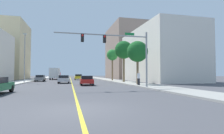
% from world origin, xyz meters
% --- Properties ---
extents(ground, '(192.00, 192.00, 0.00)m').
position_xyz_m(ground, '(0.00, 42.00, 0.00)').
color(ground, '#47474C').
extents(sidewalk_left, '(3.54, 168.00, 0.15)m').
position_xyz_m(sidewalk_left, '(-9.54, 42.00, 0.07)').
color(sidewalk_left, beige).
rests_on(sidewalk_left, ground).
extents(sidewalk_right, '(3.54, 168.00, 0.15)m').
position_xyz_m(sidewalk_right, '(9.54, 42.00, 0.07)').
color(sidewalk_right, '#9E9B93').
rests_on(sidewalk_right, ground).
extents(lane_marking_center, '(0.16, 144.00, 0.01)m').
position_xyz_m(lane_marking_center, '(0.00, 42.00, 0.00)').
color(lane_marking_center, yellow).
rests_on(lane_marking_center, ground).
extents(building_right_near, '(10.43, 20.25, 11.23)m').
position_xyz_m(building_right_near, '(18.60, 26.81, 5.61)').
color(building_right_near, silver).
rests_on(building_right_near, ground).
extents(building_right_far, '(11.16, 19.74, 17.96)m').
position_xyz_m(building_right_far, '(18.96, 49.98, 8.98)').
color(building_right_far, gray).
rests_on(building_right_far, ground).
extents(traffic_signal_mast, '(10.28, 0.36, 6.26)m').
position_xyz_m(traffic_signal_mast, '(5.00, 10.40, 4.70)').
color(traffic_signal_mast, gray).
rests_on(traffic_signal_mast, sidewalk_right).
extents(street_lamp, '(0.56, 0.28, 8.75)m').
position_xyz_m(street_lamp, '(-8.27, 26.19, 4.96)').
color(street_lamp, gray).
rests_on(street_lamp, sidewalk_left).
extents(palm_near, '(3.04, 3.04, 6.22)m').
position_xyz_m(palm_near, '(9.16, 15.60, 4.80)').
color(palm_near, brown).
rests_on(palm_near, sidewalk_right).
extents(palm_mid, '(3.34, 3.34, 7.59)m').
position_xyz_m(palm_mid, '(9.38, 22.95, 5.99)').
color(palm_mid, brown).
rests_on(palm_mid, sidewalk_right).
extents(palm_far, '(2.50, 2.50, 6.98)m').
position_xyz_m(palm_far, '(8.99, 30.30, 5.76)').
color(palm_far, brown).
rests_on(palm_far, sidewalk_right).
extents(car_gray, '(1.83, 3.83, 1.36)m').
position_xyz_m(car_gray, '(-6.38, 31.40, 0.72)').
color(car_gray, slate).
rests_on(car_gray, ground).
extents(car_red, '(1.86, 4.30, 1.35)m').
position_xyz_m(car_red, '(1.96, 17.21, 0.71)').
color(car_red, red).
rests_on(car_red, ground).
extents(car_silver, '(1.90, 4.06, 1.37)m').
position_xyz_m(car_silver, '(-1.33, 23.35, 0.72)').
color(car_silver, '#BCBCC1').
rests_on(car_silver, ground).
extents(car_yellow, '(1.96, 4.46, 1.48)m').
position_xyz_m(car_yellow, '(1.96, 39.71, 0.77)').
color(car_yellow, gold).
rests_on(car_yellow, ground).
extents(delivery_truck, '(2.62, 8.02, 3.18)m').
position_xyz_m(delivery_truck, '(-4.36, 44.32, 1.69)').
color(delivery_truck, red).
rests_on(delivery_truck, ground).
extents(pedestrian, '(0.38, 0.38, 1.78)m').
position_xyz_m(pedestrian, '(8.42, 13.42, 1.04)').
color(pedestrian, black).
rests_on(pedestrian, sidewalk_right).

